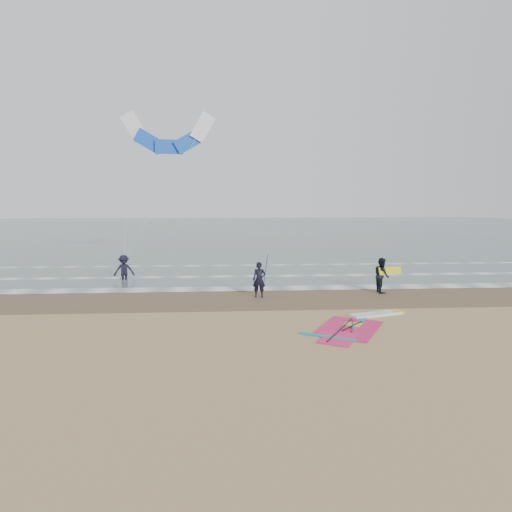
{
  "coord_description": "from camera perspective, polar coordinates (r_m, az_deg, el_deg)",
  "views": [
    {
      "loc": [
        -1.78,
        -15.65,
        4.93
      ],
      "look_at": [
        -0.42,
        5.0,
        2.2
      ],
      "focal_mm": 32.0,
      "sensor_mm": 36.0,
      "label": 1
    }
  ],
  "objects": [
    {
      "name": "person_walking",
      "position": [
        24.22,
        15.43,
        -2.33
      ],
      "size": [
        0.72,
        0.9,
        1.81
      ],
      "primitive_type": "imported",
      "rotation": [
        0.0,
        0.0,
        1.61
      ],
      "color": "black",
      "rests_on": "ground"
    },
    {
      "name": "windsurf_rig",
      "position": [
        18.15,
        12.62,
        -8.33
      ],
      "size": [
        4.9,
        4.64,
        0.12
      ],
      "color": "white",
      "rests_on": "ground"
    },
    {
      "name": "person_standing",
      "position": [
        22.26,
        0.41,
        -2.99
      ],
      "size": [
        0.7,
        0.53,
        1.74
      ],
      "primitive_type": "imported",
      "rotation": [
        0.0,
        0.0,
        -0.18
      ],
      "color": "black",
      "rests_on": "ground"
    },
    {
      "name": "ground",
      "position": [
        16.5,
        2.64,
        -9.88
      ],
      "size": [
        120.0,
        120.0,
        0.0
      ],
      "primitive_type": "plane",
      "color": "tan",
      "rests_on": "ground"
    },
    {
      "name": "surf_kite",
      "position": [
        29.87,
        -10.88,
        14.41
      ],
      "size": [
        5.86,
        2.76,
        8.93
      ],
      "color": "white",
      "rests_on": "ground"
    },
    {
      "name": "held_pole",
      "position": [
        22.21,
        1.18,
        -1.94
      ],
      "size": [
        0.17,
        0.86,
        1.82
      ],
      "color": "black",
      "rests_on": "ground"
    },
    {
      "name": "person_wading",
      "position": [
        27.85,
        -16.2,
        -1.06
      ],
      "size": [
        1.29,
        0.87,
        1.85
      ],
      "primitive_type": "imported",
      "rotation": [
        0.0,
        0.0,
        0.17
      ],
      "color": "black",
      "rests_on": "ground"
    },
    {
      "name": "carried_kiteboard",
      "position": [
        24.23,
        16.42,
        -1.79
      ],
      "size": [
        1.3,
        0.51,
        0.39
      ],
      "color": "yellow",
      "rests_on": "ground"
    },
    {
      "name": "foam_waterline",
      "position": [
        26.61,
        0.14,
        -3.1
      ],
      "size": [
        120.0,
        9.15,
        0.02
      ],
      "color": "white",
      "rests_on": "ground"
    },
    {
      "name": "sea_water",
      "position": [
        63.86,
        -2.15,
        3.09
      ],
      "size": [
        120.0,
        80.0,
        0.02
      ],
      "primitive_type": "cube",
      "color": "#47605E",
      "rests_on": "ground"
    },
    {
      "name": "wet_sand_band",
      "position": [
        22.27,
        0.92,
        -5.26
      ],
      "size": [
        120.0,
        5.0,
        0.01
      ],
      "primitive_type": "cube",
      "color": "brown",
      "rests_on": "ground"
    }
  ]
}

